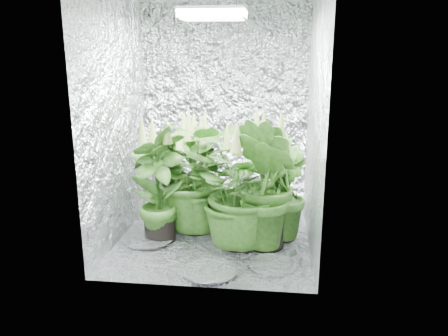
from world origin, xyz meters
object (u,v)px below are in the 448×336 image
(plant_d, at_px, (171,183))
(plant_c, at_px, (283,195))
(plant_a, at_px, (196,175))
(grow_lamp, at_px, (213,14))
(plant_b, at_px, (195,172))
(plant_f, at_px, (158,184))
(plant_e, at_px, (237,190))
(circulation_fan, at_px, (283,200))
(plant_g, at_px, (267,185))

(plant_d, bearing_deg, plant_c, -6.77)
(plant_c, bearing_deg, plant_a, 173.98)
(grow_lamp, relative_size, plant_d, 0.54)
(plant_b, height_order, plant_f, plant_f)
(grow_lamp, distance_m, plant_d, 1.48)
(plant_b, distance_m, plant_f, 0.59)
(plant_b, height_order, plant_d, plant_b)
(plant_e, bearing_deg, plant_c, 31.99)
(plant_f, relative_size, circulation_fan, 2.89)
(grow_lamp, relative_size, plant_e, 0.49)
(grow_lamp, xyz_separation_m, plant_d, (-0.42, 0.21, -1.40))
(plant_f, distance_m, circulation_fan, 1.30)
(grow_lamp, height_order, plant_c, grow_lamp)
(plant_d, relative_size, plant_e, 0.91)
(plant_d, bearing_deg, plant_f, -96.64)
(plant_b, xyz_separation_m, plant_g, (0.69, -0.58, 0.08))
(grow_lamp, xyz_separation_m, plant_e, (0.21, -0.13, -1.34))
(plant_e, height_order, plant_g, plant_g)
(grow_lamp, xyz_separation_m, plant_b, (-0.25, 0.48, -1.37))
(plant_b, xyz_separation_m, plant_e, (0.46, -0.61, 0.03))
(plant_b, distance_m, circulation_fan, 0.91)
(plant_g, height_order, circulation_fan, plant_g)
(plant_g, bearing_deg, grow_lamp, 167.00)
(grow_lamp, distance_m, plant_a, 1.34)
(plant_b, relative_size, plant_c, 1.18)
(plant_c, relative_size, plant_g, 0.75)
(circulation_fan, bearing_deg, plant_f, -136.80)
(circulation_fan, bearing_deg, plant_b, -160.90)
(plant_c, bearing_deg, grow_lamp, -170.43)
(plant_b, distance_m, plant_e, 0.76)
(plant_e, xyz_separation_m, circulation_fan, (0.39, 0.76, -0.33))
(plant_b, relative_size, circulation_fan, 2.75)
(plant_d, xyz_separation_m, plant_f, (-0.03, -0.29, 0.07))
(plant_e, bearing_deg, plant_d, 151.19)
(grow_lamp, height_order, plant_f, grow_lamp)
(grow_lamp, xyz_separation_m, circulation_fan, (0.59, 0.63, -1.67))
(plant_c, xyz_separation_m, plant_g, (-0.13, -0.20, 0.14))
(plant_g, bearing_deg, circulation_fan, 78.21)
(plant_g, bearing_deg, plant_f, 178.24)
(plant_c, height_order, plant_e, plant_e)
(plant_d, height_order, plant_g, plant_g)
(grow_lamp, bearing_deg, plant_c, 9.57)
(plant_d, xyz_separation_m, plant_e, (0.63, -0.34, 0.06))
(plant_e, bearing_deg, grow_lamp, 147.83)
(plant_b, height_order, plant_g, plant_g)
(grow_lamp, bearing_deg, plant_f, -170.60)
(plant_b, height_order, plant_e, plant_e)
(grow_lamp, height_order, plant_b, grow_lamp)
(plant_d, relative_size, circulation_fan, 2.51)
(plant_d, distance_m, plant_f, 0.30)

